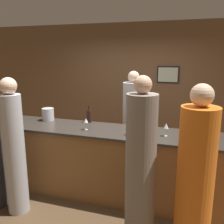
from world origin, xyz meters
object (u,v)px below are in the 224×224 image
object	(u,v)px
guest_2	(140,170)
wine_bottle_1	(89,116)
wine_bottle_0	(132,127)
guest_1	(14,151)
ice_bucket	(48,114)
guest_0	(195,180)
bartender	(133,127)

from	to	relation	value
guest_2	wine_bottle_1	world-z (taller)	guest_2
guest_2	wine_bottle_0	world-z (taller)	guest_2
guest_1	ice_bucket	bearing A→B (deg)	94.63
guest_0	guest_2	distance (m)	0.58
bartender	ice_bucket	world-z (taller)	bartender
bartender	wine_bottle_0	distance (m)	1.06
wine_bottle_0	wine_bottle_1	bearing A→B (deg)	152.44
guest_1	guest_0	bearing A→B (deg)	-1.45
bartender	guest_0	size ratio (longest dim) A/B	1.00
bartender	guest_2	size ratio (longest dim) A/B	0.97
guest_1	guest_2	bearing A→B (deg)	-2.42
wine_bottle_1	ice_bucket	world-z (taller)	wine_bottle_1
guest_2	wine_bottle_1	xyz separation A→B (m)	(-1.09, 1.14, 0.26)
wine_bottle_1	bartender	bearing A→B (deg)	43.00
guest_1	wine_bottle_1	size ratio (longest dim) A/B	6.75
ice_bucket	guest_2	bearing A→B (deg)	-30.44
guest_0	wine_bottle_1	distance (m)	2.03
guest_0	wine_bottle_1	xyz separation A→B (m)	(-1.66, 1.13, 0.30)
guest_2	wine_bottle_0	distance (m)	0.80
guest_0	wine_bottle_0	world-z (taller)	guest_0
guest_1	guest_2	world-z (taller)	guest_2
wine_bottle_1	guest_0	bearing A→B (deg)	-34.12
wine_bottle_1	ice_bucket	xyz separation A→B (m)	(-0.72, -0.08, -0.00)
guest_1	guest_2	distance (m)	1.73
wine_bottle_1	guest_2	bearing A→B (deg)	-46.38
bartender	guest_1	world-z (taller)	bartender
wine_bottle_0	wine_bottle_1	xyz separation A→B (m)	(-0.83, 0.43, -0.01)
bartender	wine_bottle_0	bearing A→B (deg)	102.73
guest_2	wine_bottle_0	size ratio (longest dim) A/B	6.56
guest_1	wine_bottle_0	distance (m)	1.62
guest_0	guest_1	xyz separation A→B (m)	(-2.30, 0.06, 0.03)
guest_2	ice_bucket	size ratio (longest dim) A/B	9.43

